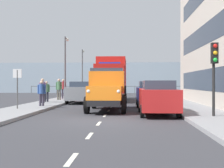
# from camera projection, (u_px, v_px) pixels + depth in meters

# --- Properties ---
(ground_plane) EXTENTS (80.00, 80.00, 0.00)m
(ground_plane) POSITION_uv_depth(u_px,v_px,m) (114.00, 103.00, 23.97)
(ground_plane) COLOR #38383D
(sidewalk_left) EXTENTS (2.58, 44.04, 0.15)m
(sidewalk_left) POSITION_uv_depth(u_px,v_px,m) (176.00, 102.00, 23.69)
(sidewalk_left) COLOR gray
(sidewalk_left) RESTS_ON ground_plane
(sidewalk_right) EXTENTS (2.58, 44.04, 0.15)m
(sidewalk_right) POSITION_uv_depth(u_px,v_px,m) (55.00, 102.00, 24.26)
(sidewalk_right) COLOR gray
(sidewalk_right) RESTS_ON ground_plane
(road_centreline_markings) EXTENTS (0.12, 41.09, 0.01)m
(road_centreline_markings) POSITION_uv_depth(u_px,v_px,m) (114.00, 103.00, 23.65)
(road_centreline_markings) COLOR silver
(road_centreline_markings) RESTS_ON ground_plane
(sea_horizon) EXTENTS (80.00, 0.80, 5.00)m
(sea_horizon) POSITION_uv_depth(u_px,v_px,m) (122.00, 78.00, 48.94)
(sea_horizon) COLOR #8C9EAD
(sea_horizon) RESTS_ON ground_plane
(seawall_railing) EXTENTS (28.08, 0.08, 1.20)m
(seawall_railing) POSITION_uv_depth(u_px,v_px,m) (122.00, 88.00, 45.35)
(seawall_railing) COLOR #4C5156
(seawall_railing) RESTS_ON ground_plane
(truck_vintage_orange) EXTENTS (2.17, 5.64, 2.43)m
(truck_vintage_orange) POSITION_uv_depth(u_px,v_px,m) (107.00, 91.00, 16.84)
(truck_vintage_orange) COLOR black
(truck_vintage_orange) RESTS_ON ground_plane
(lorry_cargo_red) EXTENTS (2.58, 8.20, 3.87)m
(lorry_cargo_red) POSITION_uv_depth(u_px,v_px,m) (112.00, 78.00, 27.02)
(lorry_cargo_red) COLOR red
(lorry_cargo_red) RESTS_ON ground_plane
(car_red_kerbside_near) EXTENTS (1.84, 4.46, 1.72)m
(car_red_kerbside_near) POSITION_uv_depth(u_px,v_px,m) (158.00, 97.00, 14.97)
(car_red_kerbside_near) COLOR #B21E1E
(car_red_kerbside_near) RESTS_ON ground_plane
(car_navy_kerbside_1) EXTENTS (1.91, 4.04, 1.72)m
(car_navy_kerbside_1) POSITION_uv_depth(u_px,v_px,m) (150.00, 93.00, 20.36)
(car_navy_kerbside_1) COLOR navy
(car_navy_kerbside_1) RESTS_ON ground_plane
(car_grey_oppositeside_0) EXTENTS (1.97, 4.20, 1.72)m
(car_grey_oppositeside_0) POSITION_uv_depth(u_px,v_px,m) (81.00, 92.00, 23.75)
(car_grey_oppositeside_0) COLOR slate
(car_grey_oppositeside_0) RESTS_ON ground_plane
(pedestrian_with_bag) EXTENTS (0.53, 0.34, 1.60)m
(pedestrian_with_bag) POSITION_uv_depth(u_px,v_px,m) (42.00, 91.00, 18.91)
(pedestrian_with_bag) COLOR #383342
(pedestrian_with_bag) RESTS_ON sidewalk_right
(pedestrian_couple_b) EXTENTS (0.53, 0.34, 1.79)m
(pedestrian_couple_b) POSITION_uv_depth(u_px,v_px,m) (42.00, 88.00, 21.69)
(pedestrian_couple_b) COLOR #383342
(pedestrian_couple_b) RESTS_ON sidewalk_right
(pedestrian_strolling) EXTENTS (0.53, 0.34, 1.59)m
(pedestrian_strolling) POSITION_uv_depth(u_px,v_px,m) (46.00, 90.00, 23.26)
(pedestrian_strolling) COLOR black
(pedestrian_strolling) RESTS_ON sidewalk_right
(pedestrian_in_dark_coat) EXTENTS (0.53, 0.34, 1.83)m
(pedestrian_in_dark_coat) POSITION_uv_depth(u_px,v_px,m) (59.00, 87.00, 25.88)
(pedestrian_in_dark_coat) COLOR #4C473D
(pedestrian_in_dark_coat) RESTS_ON sidewalk_right
(pedestrian_by_lamp) EXTENTS (0.53, 0.34, 1.83)m
(pedestrian_by_lamp) POSITION_uv_depth(u_px,v_px,m) (63.00, 87.00, 27.94)
(pedestrian_by_lamp) COLOR #383342
(pedestrian_by_lamp) RESTS_ON sidewalk_right
(traffic_light_near) EXTENTS (0.28, 0.41, 3.20)m
(traffic_light_near) POSITION_uv_depth(u_px,v_px,m) (214.00, 63.00, 12.99)
(traffic_light_near) COLOR black
(traffic_light_near) RESTS_ON sidewalk_left
(lamp_post_promenade) EXTENTS (0.32, 1.14, 5.77)m
(lamp_post_promenade) POSITION_uv_depth(u_px,v_px,m) (65.00, 61.00, 27.73)
(lamp_post_promenade) COLOR #59595B
(lamp_post_promenade) RESTS_ON sidewalk_right
(lamp_post_far) EXTENTS (0.32, 1.14, 5.86)m
(lamp_post_far) POSITION_uv_depth(u_px,v_px,m) (82.00, 67.00, 38.91)
(lamp_post_far) COLOR #59595B
(lamp_post_far) RESTS_ON sidewalk_right
(street_sign) EXTENTS (0.50, 0.07, 2.25)m
(street_sign) POSITION_uv_depth(u_px,v_px,m) (17.00, 82.00, 16.90)
(street_sign) COLOR #4C4C4C
(street_sign) RESTS_ON sidewalk_right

